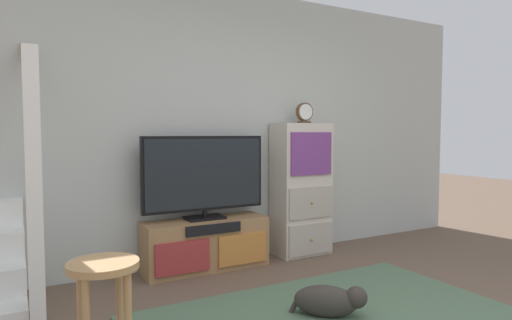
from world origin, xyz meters
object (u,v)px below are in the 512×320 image
at_px(desk_clock, 305,113).
at_px(bar_stool_near, 104,295).
at_px(media_console, 206,244).
at_px(side_cabinet, 301,189).
at_px(dog, 330,301).
at_px(television, 205,175).

xyz_separation_m(desk_clock, bar_stool_near, (-2.30, -1.60, -0.99)).
bearing_deg(bar_stool_near, desk_clock, 34.70).
height_order(media_console, bar_stool_near, bar_stool_near).
bearing_deg(side_cabinet, dog, -117.87).
distance_m(bar_stool_near, dog, 1.58).
xyz_separation_m(desk_clock, dog, (-0.78, -1.41, -1.37)).
distance_m(television, dog, 1.66).
bearing_deg(dog, bar_stool_near, -173.09).
bearing_deg(media_console, bar_stool_near, -126.73).
bearing_deg(bar_stool_near, dog, 6.91).
distance_m(media_console, bar_stool_near, 2.01).
relative_size(television, side_cabinet, 0.86).
relative_size(side_cabinet, desk_clock, 6.43).
bearing_deg(desk_clock, television, 178.53).
height_order(television, side_cabinet, side_cabinet).
distance_m(media_console, television, 0.65).
distance_m(television, side_cabinet, 1.10).
bearing_deg(dog, television, 103.05).
relative_size(media_console, dog, 2.53).
xyz_separation_m(side_cabinet, dog, (-0.75, -1.43, -0.57)).
bearing_deg(dog, media_console, 103.26).
xyz_separation_m(television, side_cabinet, (1.09, -0.01, -0.20)).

